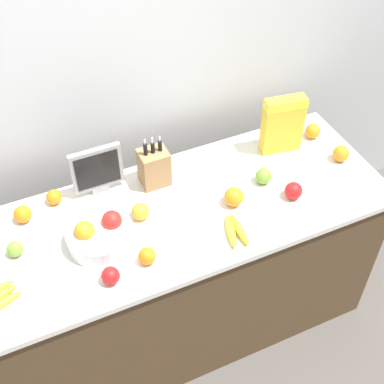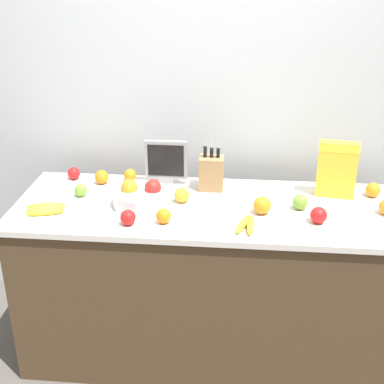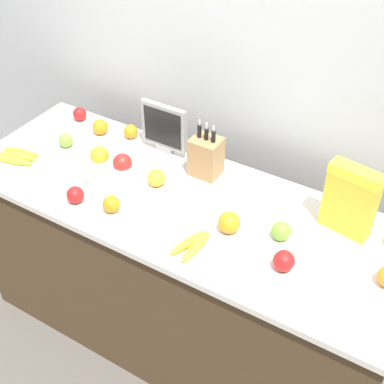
{
  "view_description": "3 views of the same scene",
  "coord_description": "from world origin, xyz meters",
  "views": [
    {
      "loc": [
        -0.57,
        -1.45,
        2.58
      ],
      "look_at": [
        0.09,
        0.01,
        0.97
      ],
      "focal_mm": 50.0,
      "sensor_mm": 36.0,
      "label": 1
    },
    {
      "loc": [
        0.14,
        -2.38,
        2.05
      ],
      "look_at": [
        -0.08,
        -0.06,
        0.99
      ],
      "focal_mm": 50.0,
      "sensor_mm": 36.0,
      "label": 2
    },
    {
      "loc": [
        0.92,
        -1.41,
        2.31
      ],
      "look_at": [
        0.05,
        0.01,
        0.95
      ],
      "focal_mm": 50.0,
      "sensor_mm": 36.0,
      "label": 3
    }
  ],
  "objects": [
    {
      "name": "counter",
      "position": [
        0.0,
        0.0,
        0.45
      ],
      "size": [
        1.93,
        0.7,
        0.89
      ],
      "color": "#4C3823",
      "rests_on": "ground_plane"
    },
    {
      "name": "apple_rightmost",
      "position": [
        -0.36,
        -0.23,
        0.93
      ],
      "size": [
        0.07,
        0.07,
        0.07
      ],
      "primitive_type": "sphere",
      "color": "red",
      "rests_on": "counter"
    },
    {
      "name": "ground_plane",
      "position": [
        0.0,
        0.0,
        0.0
      ],
      "size": [
        14.0,
        14.0,
        0.0
      ],
      "primitive_type": "plane",
      "color": "#514C47"
    },
    {
      "name": "orange_front_left",
      "position": [
        0.26,
        -0.06,
        0.93
      ],
      "size": [
        0.09,
        0.09,
        0.09
      ],
      "primitive_type": "sphere",
      "color": "orange",
      "rests_on": "counter"
    },
    {
      "name": "apple_rear",
      "position": [
        0.52,
        -0.13,
        0.93
      ],
      "size": [
        0.08,
        0.08,
        0.08
      ],
      "primitive_type": "sphere",
      "color": "red",
      "rests_on": "counter"
    },
    {
      "name": "orange_front_center",
      "position": [
        -0.14,
        0.03,
        0.93
      ],
      "size": [
        0.08,
        0.08,
        0.08
      ],
      "primitive_type": "sphere",
      "color": "orange",
      "rests_on": "counter"
    },
    {
      "name": "apple_leftmost",
      "position": [
        -0.66,
        0.05,
        0.92
      ],
      "size": [
        0.07,
        0.07,
        0.07
      ],
      "primitive_type": "sphere",
      "color": "#6B9E33",
      "rests_on": "counter"
    },
    {
      "name": "cereal_box",
      "position": [
        0.63,
        0.18,
        1.05
      ],
      "size": [
        0.2,
        0.1,
        0.29
      ],
      "rotation": [
        0.0,
        0.0,
        -0.15
      ],
      "color": "gold",
      "rests_on": "counter"
    },
    {
      "name": "banana_bunch_left",
      "position": [
        0.19,
        -0.21,
        0.91
      ],
      "size": [
        0.1,
        0.19,
        0.03
      ],
      "rotation": [
        0.0,
        0.0,
        4.53
      ],
      "color": "yellow",
      "rests_on": "counter"
    },
    {
      "name": "fruit_bowl",
      "position": [
        -0.33,
        -0.03,
        0.94
      ],
      "size": [
        0.27,
        0.27,
        0.14
      ],
      "color": "silver",
      "rests_on": "counter"
    },
    {
      "name": "wall_back",
      "position": [
        0.0,
        0.57,
        1.3
      ],
      "size": [
        9.0,
        0.06,
        2.6
      ],
      "color": "silver",
      "rests_on": "ground_plane"
    },
    {
      "name": "orange_mid_left",
      "position": [
        -0.59,
        0.22,
        0.93
      ],
      "size": [
        0.08,
        0.08,
        0.08
      ],
      "primitive_type": "sphere",
      "color": "orange",
      "rests_on": "counter"
    },
    {
      "name": "apple_front",
      "position": [
        -0.76,
        0.27,
        0.92
      ],
      "size": [
        0.07,
        0.07,
        0.07
      ],
      "primitive_type": "sphere",
      "color": "red",
      "rests_on": "counter"
    },
    {
      "name": "apple_near_bananas",
      "position": [
        0.45,
        0.01,
        0.93
      ],
      "size": [
        0.08,
        0.08,
        0.08
      ],
      "primitive_type": "sphere",
      "color": "#6B9E33",
      "rests_on": "counter"
    },
    {
      "name": "knife_block",
      "position": [
        -0.0,
        0.21,
        0.98
      ],
      "size": [
        0.13,
        0.11,
        0.26
      ],
      "color": "#937047",
      "rests_on": "counter"
    },
    {
      "name": "orange_near_bowl",
      "position": [
        -0.45,
        0.27,
        0.92
      ],
      "size": [
        0.07,
        0.07,
        0.07
      ],
      "primitive_type": "sphere",
      "color": "orange",
      "rests_on": "counter"
    },
    {
      "name": "orange_mid_right",
      "position": [
        0.83,
        0.19,
        0.93
      ],
      "size": [
        0.08,
        0.08,
        0.08
      ],
      "primitive_type": "sphere",
      "color": "orange",
      "rests_on": "counter"
    },
    {
      "name": "small_monitor",
      "position": [
        -0.24,
        0.26,
        1.02
      ],
      "size": [
        0.23,
        0.03,
        0.24
      ],
      "color": "gray",
      "rests_on": "counter"
    },
    {
      "name": "banana_bunch_right",
      "position": [
        -0.78,
        -0.14,
        0.91
      ],
      "size": [
        0.21,
        0.15,
        0.03
      ],
      "rotation": [
        0.0,
        0.0,
        0.29
      ],
      "color": "yellow",
      "rests_on": "counter"
    },
    {
      "name": "orange_back_center",
      "position": [
        -0.2,
        -0.2,
        0.92
      ],
      "size": [
        0.07,
        0.07,
        0.07
      ],
      "primitive_type": "sphere",
      "color": "orange",
      "rests_on": "counter"
    }
  ]
}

